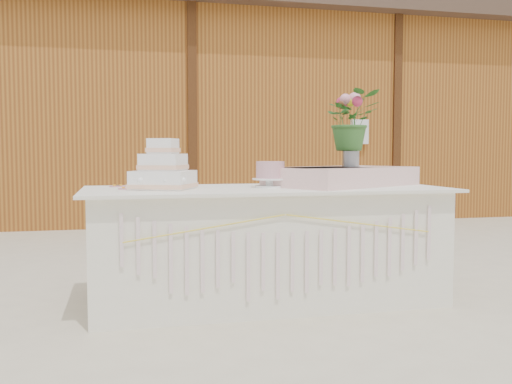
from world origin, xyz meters
TOP-DOWN VIEW (x-y plane):
  - ground at (0.00, 0.00)m, footprint 80.00×80.00m
  - barn at (-0.01, 5.99)m, footprint 12.60×4.60m
  - cake_table at (0.00, -0.00)m, footprint 2.40×1.00m
  - wedding_cake at (-0.68, -0.01)m, footprint 0.47×0.47m
  - pink_cake_stand at (0.03, 0.01)m, footprint 0.24×0.24m
  - satin_runner at (0.58, 0.09)m, footprint 1.20×1.04m
  - flower_vase at (0.66, 0.15)m, footprint 0.12×0.12m
  - bouquet at (0.66, 0.15)m, footprint 0.40×0.35m
  - loose_flowers at (-0.98, 0.14)m, footprint 0.18×0.36m

SIDE VIEW (x-z plane):
  - ground at x=0.00m, z-range 0.00..0.00m
  - cake_table at x=0.00m, z-range 0.00..0.77m
  - loose_flowers at x=-0.98m, z-range 0.77..0.79m
  - satin_runner at x=0.58m, z-range 0.77..0.90m
  - pink_cake_stand at x=0.03m, z-range 0.78..0.96m
  - wedding_cake at x=-0.68m, z-range 0.72..1.04m
  - flower_vase at x=0.66m, z-range 0.90..1.07m
  - bouquet at x=0.66m, z-range 1.07..1.50m
  - barn at x=-0.01m, z-range 0.03..3.33m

